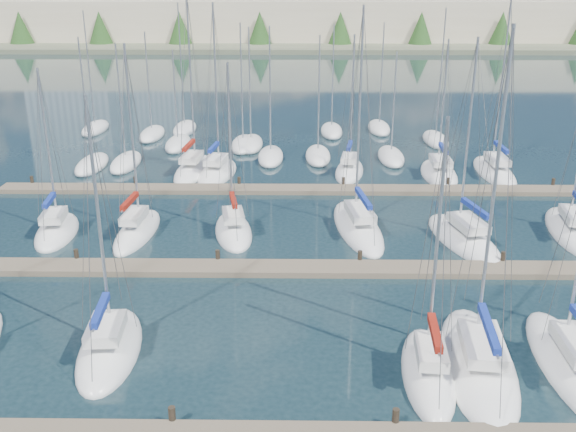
{
  "coord_description": "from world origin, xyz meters",
  "views": [
    {
      "loc": [
        0.43,
        -16.03,
        15.24
      ],
      "look_at": [
        0.0,
        14.0,
        4.0
      ],
      "focal_mm": 40.0,
      "sensor_mm": 36.0,
      "label": 1
    }
  ],
  "objects_px": {
    "sailboat_e": "(478,363)",
    "sailboat_c": "(110,348)",
    "sailboat_f": "(570,363)",
    "sailboat_l": "(463,239)",
    "sailboat_n": "(193,169)",
    "sailboat_j": "(233,231)",
    "sailboat_d": "(428,372)",
    "sailboat_o": "(217,172)",
    "sailboat_r": "(494,171)",
    "sailboat_k": "(358,226)",
    "sailboat_p": "(349,171)",
    "sailboat_i": "(137,231)",
    "sailboat_h": "(57,231)",
    "sailboat_m": "(571,231)",
    "sailboat_q": "(439,173)"
  },
  "relations": [
    {
      "from": "sailboat_q",
      "to": "sailboat_r",
      "type": "height_order",
      "value": "sailboat_r"
    },
    {
      "from": "sailboat_j",
      "to": "sailboat_d",
      "type": "xyz_separation_m",
      "value": [
        9.35,
        -15.29,
        0.01
      ]
    },
    {
      "from": "sailboat_o",
      "to": "sailboat_n",
      "type": "distance_m",
      "value": 2.23
    },
    {
      "from": "sailboat_p",
      "to": "sailboat_e",
      "type": "bearing_deg",
      "value": -74.47
    },
    {
      "from": "sailboat_e",
      "to": "sailboat_c",
      "type": "bearing_deg",
      "value": -177.43
    },
    {
      "from": "sailboat_f",
      "to": "sailboat_p",
      "type": "height_order",
      "value": "sailboat_f"
    },
    {
      "from": "sailboat_r",
      "to": "sailboat_c",
      "type": "bearing_deg",
      "value": -131.35
    },
    {
      "from": "sailboat_f",
      "to": "sailboat_c",
      "type": "bearing_deg",
      "value": 179.31
    },
    {
      "from": "sailboat_o",
      "to": "sailboat_r",
      "type": "bearing_deg",
      "value": 7.98
    },
    {
      "from": "sailboat_h",
      "to": "sailboat_n",
      "type": "distance_m",
      "value": 15.36
    },
    {
      "from": "sailboat_r",
      "to": "sailboat_i",
      "type": "relative_size",
      "value": 1.17
    },
    {
      "from": "sailboat_k",
      "to": "sailboat_c",
      "type": "bearing_deg",
      "value": -136.3
    },
    {
      "from": "sailboat_r",
      "to": "sailboat_n",
      "type": "height_order",
      "value": "sailboat_n"
    },
    {
      "from": "sailboat_e",
      "to": "sailboat_p",
      "type": "height_order",
      "value": "sailboat_e"
    },
    {
      "from": "sailboat_d",
      "to": "sailboat_o",
      "type": "bearing_deg",
      "value": 117.42
    },
    {
      "from": "sailboat_i",
      "to": "sailboat_n",
      "type": "xyz_separation_m",
      "value": [
        1.44,
        13.83,
        -0.0
      ]
    },
    {
      "from": "sailboat_k",
      "to": "sailboat_n",
      "type": "distance_m",
      "value": 17.93
    },
    {
      "from": "sailboat_j",
      "to": "sailboat_q",
      "type": "height_order",
      "value": "sailboat_q"
    },
    {
      "from": "sailboat_p",
      "to": "sailboat_n",
      "type": "relative_size",
      "value": 0.78
    },
    {
      "from": "sailboat_n",
      "to": "sailboat_e",
      "type": "bearing_deg",
      "value": -55.29
    },
    {
      "from": "sailboat_l",
      "to": "sailboat_n",
      "type": "bearing_deg",
      "value": 129.9
    },
    {
      "from": "sailboat_o",
      "to": "sailboat_m",
      "type": "relative_size",
      "value": 1.19
    },
    {
      "from": "sailboat_o",
      "to": "sailboat_n",
      "type": "xyz_separation_m",
      "value": [
        -2.09,
        0.78,
        0.01
      ]
    },
    {
      "from": "sailboat_d",
      "to": "sailboat_r",
      "type": "bearing_deg",
      "value": 73.75
    },
    {
      "from": "sailboat_f",
      "to": "sailboat_i",
      "type": "relative_size",
      "value": 1.01
    },
    {
      "from": "sailboat_m",
      "to": "sailboat_d",
      "type": "height_order",
      "value": "sailboat_m"
    },
    {
      "from": "sailboat_d",
      "to": "sailboat_n",
      "type": "distance_m",
      "value": 32.16
    },
    {
      "from": "sailboat_c",
      "to": "sailboat_i",
      "type": "xyz_separation_m",
      "value": [
        -2.0,
        13.56,
        0.01
      ]
    },
    {
      "from": "sailboat_e",
      "to": "sailboat_l",
      "type": "bearing_deg",
      "value": 84.59
    },
    {
      "from": "sailboat_d",
      "to": "sailboat_l",
      "type": "bearing_deg",
      "value": 75.61
    },
    {
      "from": "sailboat_p",
      "to": "sailboat_r",
      "type": "xyz_separation_m",
      "value": [
        11.93,
        -0.01,
        -0.0
      ]
    },
    {
      "from": "sailboat_q",
      "to": "sailboat_r",
      "type": "xyz_separation_m",
      "value": [
        4.67,
        0.57,
        0.02
      ]
    },
    {
      "from": "sailboat_d",
      "to": "sailboat_i",
      "type": "bearing_deg",
      "value": 140.09
    },
    {
      "from": "sailboat_k",
      "to": "sailboat_o",
      "type": "relative_size",
      "value": 1.02
    },
    {
      "from": "sailboat_r",
      "to": "sailboat_m",
      "type": "xyz_separation_m",
      "value": [
        1.11,
        -13.09,
        -0.01
      ]
    },
    {
      "from": "sailboat_h",
      "to": "sailboat_i",
      "type": "relative_size",
      "value": 0.89
    },
    {
      "from": "sailboat_e",
      "to": "sailboat_i",
      "type": "bearing_deg",
      "value": 146.46
    },
    {
      "from": "sailboat_e",
      "to": "sailboat_o",
      "type": "height_order",
      "value": "sailboat_e"
    },
    {
      "from": "sailboat_n",
      "to": "sailboat_l",
      "type": "bearing_deg",
      "value": -33.11
    },
    {
      "from": "sailboat_h",
      "to": "sailboat_q",
      "type": "distance_m",
      "value": 29.77
    },
    {
      "from": "sailboat_j",
      "to": "sailboat_d",
      "type": "relative_size",
      "value": 1.0
    },
    {
      "from": "sailboat_l",
      "to": "sailboat_n",
      "type": "distance_m",
      "value": 23.94
    },
    {
      "from": "sailboat_f",
      "to": "sailboat_i",
      "type": "xyz_separation_m",
      "value": [
        -21.42,
        14.44,
        0.02
      ]
    },
    {
      "from": "sailboat_k",
      "to": "sailboat_e",
      "type": "relative_size",
      "value": 1.0
    },
    {
      "from": "sailboat_q",
      "to": "sailboat_e",
      "type": "bearing_deg",
      "value": -95.61
    },
    {
      "from": "sailboat_e",
      "to": "sailboat_p",
      "type": "relative_size",
      "value": 1.22
    },
    {
      "from": "sailboat_e",
      "to": "sailboat_c",
      "type": "xyz_separation_m",
      "value": [
        -15.62,
        0.87,
        0.0
      ]
    },
    {
      "from": "sailboat_l",
      "to": "sailboat_q",
      "type": "height_order",
      "value": "sailboat_l"
    },
    {
      "from": "sailboat_p",
      "to": "sailboat_n",
      "type": "xyz_separation_m",
      "value": [
        -12.96,
        0.22,
        0.01
      ]
    },
    {
      "from": "sailboat_f",
      "to": "sailboat_l",
      "type": "bearing_deg",
      "value": 96.64
    }
  ]
}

